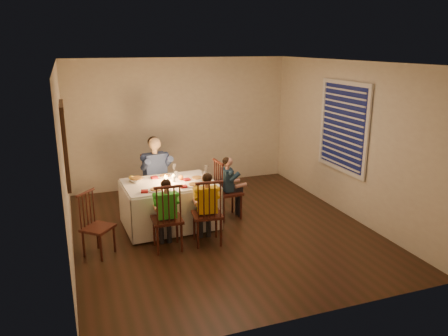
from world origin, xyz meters
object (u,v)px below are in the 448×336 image
object	(u,v)px
chair_near_left	(168,248)
chair_near_right	(207,243)
child_teal	(228,217)
chair_extra	(100,255)
child_yellow	(207,243)
serving_bowl	(137,180)
dining_table	(169,195)
child_green	(168,248)
chair_end	(228,217)
adult	(158,210)
chair_adult	(158,210)

from	to	relation	value
chair_near_left	chair_near_right	bearing A→B (deg)	-178.68
chair_near_left	child_teal	bearing A→B (deg)	-144.03
chair_near_left	chair_extra	bearing A→B (deg)	-6.12
child_yellow	serving_bowl	world-z (taller)	serving_bowl
dining_table	serving_bowl	size ratio (longest dim) A/B	6.16
child_green	child_teal	world-z (taller)	child_teal
dining_table	chair_end	world-z (taller)	dining_table
adult	child_teal	xyz separation A→B (m)	(1.07, -0.72, 0.00)
chair_end	child_teal	xyz separation A→B (m)	(0.00, 0.00, 0.00)
adult	chair_near_right	bearing A→B (deg)	-85.26
chair_near_right	chair_extra	distance (m)	1.54
adult	child_yellow	distance (m)	1.61
chair_adult	child_yellow	world-z (taller)	child_yellow
dining_table	chair_end	xyz separation A→B (m)	(1.02, 0.04, -0.53)
chair_near_right	child_green	bearing A→B (deg)	5.51
chair_adult	adult	bearing A→B (deg)	0.00
dining_table	chair_adult	bearing A→B (deg)	91.55
chair_near_left	adult	size ratio (longest dim) A/B	0.76
chair_end	chair_extra	xyz separation A→B (m)	(-2.17, -0.68, 0.00)
child_green	child_teal	distance (m)	1.48
chair_end	adult	bearing A→B (deg)	52.22
child_green	chair_near_left	bearing A→B (deg)	-0.00
child_green	serving_bowl	distance (m)	1.29
adult	child_green	distance (m)	1.55
chair_near_right	chair_end	world-z (taller)	same
dining_table	child_teal	distance (m)	1.15
chair_end	serving_bowl	bearing A→B (deg)	79.39
chair_near_left	chair_extra	xyz separation A→B (m)	(-0.94, 0.14, 0.00)
chair_adult	chair_extra	distance (m)	1.78
chair_adult	serving_bowl	bearing A→B (deg)	-138.22
child_yellow	child_teal	size ratio (longest dim) A/B	1.03
dining_table	child_teal	size ratio (longest dim) A/B	1.40
dining_table	chair_near_left	xyz separation A→B (m)	(-0.21, -0.79, -0.53)
chair_adult	chair_extra	bearing A→B (deg)	-139.17
chair_near_left	dining_table	bearing A→B (deg)	-103.04
chair_near_right	serving_bowl	distance (m)	1.53
chair_adult	adult	xyz separation A→B (m)	(0.00, 0.00, 0.00)
chair_end	adult	size ratio (longest dim) A/B	0.76
chair_adult	serving_bowl	world-z (taller)	serving_bowl
chair_near_right	chair_end	size ratio (longest dim) A/B	1.00
chair_near_left	child_teal	size ratio (longest dim) A/B	0.96
serving_bowl	adult	bearing A→B (deg)	52.82
serving_bowl	dining_table	bearing A→B (deg)	-23.58
chair_extra	chair_near_left	bearing A→B (deg)	-56.97
chair_end	child_teal	bearing A→B (deg)	-0.00
serving_bowl	child_yellow	bearing A→B (deg)	-49.62
chair_adult	chair_extra	world-z (taller)	chair_adult
chair_near_right	child_teal	size ratio (longest dim) A/B	0.96
chair_near_left	child_teal	distance (m)	1.48
chair_near_right	child_teal	distance (m)	1.05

